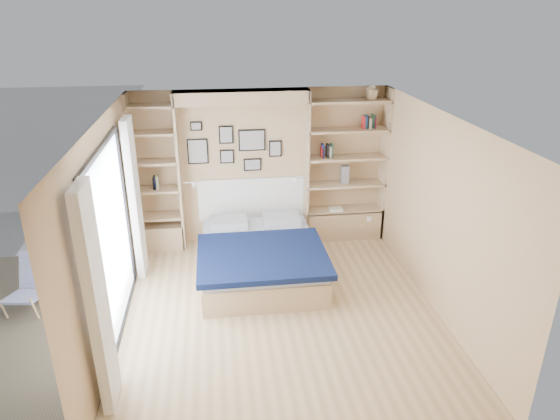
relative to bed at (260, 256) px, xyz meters
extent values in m
plane|color=tan|center=(0.16, -1.01, -0.28)|extent=(4.50, 4.50, 0.00)
plane|color=tan|center=(0.16, 1.24, 0.97)|extent=(4.00, 0.00, 4.00)
plane|color=tan|center=(0.16, -3.26, 0.97)|extent=(4.00, 0.00, 4.00)
plane|color=tan|center=(-1.84, -1.01, 0.97)|extent=(0.00, 4.50, 4.50)
plane|color=tan|center=(2.16, -1.01, 0.97)|extent=(0.00, 4.50, 4.50)
plane|color=white|center=(0.16, -1.01, 2.22)|extent=(4.50, 4.50, 0.00)
cube|color=tan|center=(-1.14, 1.06, 0.97)|extent=(0.04, 0.35, 2.50)
cube|color=tan|center=(0.86, 1.06, 0.97)|extent=(0.04, 0.35, 2.50)
cube|color=tan|center=(-0.14, 1.06, 2.12)|extent=(2.00, 0.35, 0.20)
cube|color=tan|center=(2.14, 1.06, 0.97)|extent=(0.04, 0.35, 2.50)
cube|color=tan|center=(-1.82, 1.06, 0.97)|extent=(0.04, 0.35, 2.50)
cube|color=tan|center=(1.51, 1.06, -0.03)|extent=(1.30, 0.35, 0.50)
cube|color=tan|center=(-1.49, 1.06, -0.08)|extent=(0.70, 0.35, 0.40)
cube|color=black|center=(-1.81, -1.01, 1.95)|extent=(0.04, 2.08, 0.06)
cube|color=black|center=(-1.81, -1.01, -0.25)|extent=(0.04, 2.08, 0.06)
cube|color=black|center=(-1.81, -2.03, 0.82)|extent=(0.04, 0.06, 2.20)
cube|color=black|center=(-1.81, 0.01, 0.82)|extent=(0.04, 0.06, 2.20)
cube|color=silver|center=(-1.82, -1.01, 0.84)|extent=(0.01, 2.00, 2.20)
cube|color=white|center=(-1.72, -2.31, 0.87)|extent=(0.10, 0.45, 2.30)
cube|color=white|center=(-1.72, 0.29, 0.87)|extent=(0.10, 0.45, 2.30)
cube|color=tan|center=(1.51, 1.06, 0.22)|extent=(1.30, 0.35, 0.04)
cube|color=tan|center=(1.51, 1.06, 0.67)|extent=(1.30, 0.35, 0.04)
cube|color=tan|center=(1.51, 1.06, 1.12)|extent=(1.30, 0.35, 0.04)
cube|color=tan|center=(1.51, 1.06, 1.57)|extent=(1.30, 0.35, 0.04)
cube|color=tan|center=(1.51, 1.06, 2.02)|extent=(1.30, 0.35, 0.04)
cube|color=tan|center=(-1.49, 1.06, 0.27)|extent=(0.70, 0.35, 0.04)
cube|color=tan|center=(-1.49, 1.06, 0.72)|extent=(0.70, 0.35, 0.04)
cube|color=tan|center=(-1.49, 1.06, 1.17)|extent=(0.70, 0.35, 0.04)
cube|color=tan|center=(-1.49, 1.06, 1.62)|extent=(0.70, 0.35, 0.04)
cube|color=tan|center=(-1.49, 1.06, 2.02)|extent=(0.70, 0.35, 0.04)
cube|color=tan|center=(0.00, -0.02, -0.10)|extent=(1.67, 2.08, 0.36)
cube|color=#B1B5C1|center=(0.00, -0.02, 0.14)|extent=(1.63, 2.04, 0.10)
cube|color=#0B163B|center=(0.00, -0.37, 0.21)|extent=(1.77, 1.46, 0.08)
cube|color=#B1B5C1|center=(-0.42, 0.73, 0.25)|extent=(0.57, 0.42, 0.12)
cube|color=#B1B5C1|center=(0.42, 0.73, 0.25)|extent=(0.57, 0.42, 0.12)
cube|color=white|center=(0.00, 1.21, 0.44)|extent=(1.77, 0.04, 0.70)
cube|color=black|center=(-0.84, 1.21, 1.27)|extent=(0.32, 0.02, 0.40)
cube|color=gray|center=(-0.84, 1.20, 1.27)|extent=(0.28, 0.01, 0.36)
cube|color=black|center=(-0.39, 1.21, 1.52)|extent=(0.22, 0.02, 0.28)
cube|color=gray|center=(-0.39, 1.20, 1.52)|extent=(0.18, 0.01, 0.24)
cube|color=black|center=(-0.39, 1.21, 1.17)|extent=(0.22, 0.02, 0.22)
cube|color=gray|center=(-0.39, 1.20, 1.17)|extent=(0.18, 0.01, 0.18)
cube|color=black|center=(0.01, 1.21, 1.42)|extent=(0.42, 0.02, 0.34)
cube|color=gray|center=(0.01, 1.20, 1.42)|extent=(0.38, 0.01, 0.30)
cube|color=black|center=(0.01, 1.21, 1.02)|extent=(0.28, 0.02, 0.20)
cube|color=gray|center=(0.01, 1.20, 1.02)|extent=(0.24, 0.01, 0.16)
cube|color=black|center=(0.38, 1.21, 1.27)|extent=(0.20, 0.02, 0.26)
cube|color=gray|center=(0.38, 1.20, 1.27)|extent=(0.16, 0.01, 0.22)
cube|color=black|center=(-0.84, 1.21, 1.67)|extent=(0.18, 0.02, 0.14)
cube|color=gray|center=(-0.84, 1.20, 1.67)|extent=(0.14, 0.01, 0.10)
cylinder|color=silver|center=(-1.00, 0.99, 0.84)|extent=(0.20, 0.02, 0.02)
cone|color=white|center=(-0.90, 0.99, 0.82)|extent=(0.13, 0.12, 0.15)
cylinder|color=silver|center=(0.72, 0.99, 0.84)|extent=(0.20, 0.02, 0.02)
cone|color=white|center=(0.62, 0.99, 0.82)|extent=(0.13, 0.12, 0.15)
cube|color=#A51E1E|center=(1.11, 1.06, 1.23)|extent=(0.02, 0.15, 0.17)
cube|color=navy|center=(1.12, 1.06, 1.25)|extent=(0.03, 0.15, 0.22)
cube|color=black|center=(1.20, 1.06, 1.25)|extent=(0.03, 0.15, 0.21)
cube|color=#BFB28C|center=(1.24, 1.06, 1.23)|extent=(0.04, 0.15, 0.18)
cube|color=#26593F|center=(1.26, 1.06, 1.25)|extent=(0.03, 0.15, 0.22)
cube|color=#A51E1E|center=(1.75, 1.06, 1.69)|extent=(0.02, 0.15, 0.19)
cube|color=navy|center=(1.78, 1.06, 1.69)|extent=(0.03, 0.15, 0.21)
cube|color=black|center=(1.81, 1.06, 1.69)|extent=(0.03, 0.15, 0.20)
cube|color=#BFB28C|center=(1.85, 1.06, 1.68)|extent=(0.04, 0.15, 0.17)
cube|color=#26593F|center=(1.91, 1.06, 1.70)|extent=(0.03, 0.15, 0.22)
cube|color=#AD234A|center=(1.92, 1.06, 1.69)|extent=(0.03, 0.15, 0.20)
cube|color=navy|center=(-1.52, 1.06, 0.83)|extent=(0.02, 0.15, 0.18)
cube|color=black|center=(-1.53, 1.06, 0.84)|extent=(0.03, 0.15, 0.20)
cube|color=#B7B886|center=(-1.48, 1.06, 0.85)|extent=(0.03, 0.15, 0.22)
cube|color=tan|center=(1.86, 1.06, 2.12)|extent=(0.13, 0.13, 0.15)
cone|color=tan|center=(1.86, 1.06, 2.23)|extent=(0.20, 0.20, 0.08)
cube|color=slate|center=(1.50, 1.06, 0.84)|extent=(0.12, 0.12, 0.30)
cube|color=white|center=(1.36, 1.01, 0.26)|extent=(0.22, 0.16, 0.03)
cylinder|color=tan|center=(-3.28, -0.78, -0.10)|extent=(0.05, 0.13, 0.36)
cylinder|color=tan|center=(-2.89, -0.84, -0.10)|extent=(0.05, 0.13, 0.36)
cylinder|color=tan|center=(-3.20, -0.29, -0.01)|extent=(0.07, 0.29, 0.58)
cylinder|color=tan|center=(-2.81, -0.35, -0.01)|extent=(0.07, 0.29, 0.58)
cube|color=#3D47B3|center=(-3.06, -0.63, -0.03)|extent=(0.47, 0.55, 0.13)
cube|color=#3D47B3|center=(-3.00, -0.29, 0.17)|extent=(0.43, 0.26, 0.48)
camera|label=1|loc=(-0.56, -6.42, 3.42)|focal=32.00mm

